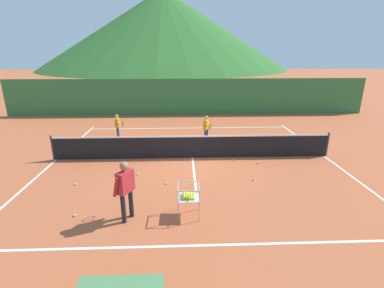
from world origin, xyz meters
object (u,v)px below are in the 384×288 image
at_px(tennis_net, 192,147).
at_px(tennis_ball_6, 137,174).
at_px(ball_cart, 188,196).
at_px(tennis_ball_1, 182,192).
at_px(instructor, 125,186).
at_px(tennis_ball_5, 75,215).
at_px(tennis_ball_3, 254,179).
at_px(tennis_ball_7, 75,184).
at_px(student_1, 206,126).
at_px(student_0, 118,124).
at_px(tennis_ball_4, 234,160).
at_px(tennis_ball_2, 166,183).
at_px(tennis_ball_0, 258,163).

distance_m(tennis_net, tennis_ball_6, 2.70).
relative_size(ball_cart, tennis_ball_1, 13.22).
height_order(instructor, tennis_ball_1, instructor).
bearing_deg(tennis_ball_5, tennis_ball_3, 20.42).
bearing_deg(tennis_ball_7, student_1, 43.95).
bearing_deg(tennis_ball_6, tennis_ball_1, -41.97).
xyz_separation_m(student_0, ball_cart, (3.41, -7.29, -0.17)).
relative_size(student_0, student_1, 0.98).
bearing_deg(tennis_ball_4, tennis_ball_6, -162.31).
bearing_deg(tennis_ball_6, student_1, 53.78).
xyz_separation_m(instructor, tennis_ball_7, (-2.13, 2.08, -0.96)).
bearing_deg(tennis_ball_2, student_1, 69.36).
bearing_deg(student_1, tennis_ball_2, -110.64).
xyz_separation_m(tennis_ball_1, tennis_ball_4, (2.18, 2.67, 0.00)).
xyz_separation_m(ball_cart, tennis_ball_4, (2.01, 3.93, -0.56)).
bearing_deg(student_0, tennis_ball_6, -70.47).
height_order(tennis_ball_4, tennis_ball_6, same).
bearing_deg(tennis_ball_5, tennis_ball_4, 37.04).
bearing_deg(student_0, tennis_ball_7, -93.78).
bearing_deg(ball_cart, tennis_ball_7, 152.33).
distance_m(tennis_ball_4, tennis_ball_5, 6.41).
distance_m(student_0, student_1, 4.54).
relative_size(tennis_ball_1, tennis_ball_2, 1.00).
relative_size(student_0, tennis_ball_2, 18.64).
bearing_deg(tennis_ball_5, tennis_ball_0, 30.66).
distance_m(tennis_ball_4, tennis_ball_7, 6.09).
relative_size(tennis_ball_4, tennis_ball_7, 1.00).
xyz_separation_m(instructor, student_1, (2.71, 6.75, -0.22)).
distance_m(tennis_ball_2, tennis_ball_5, 3.05).
height_order(instructor, tennis_ball_0, instructor).
xyz_separation_m(tennis_net, tennis_ball_6, (-2.08, -1.65, -0.47)).
xyz_separation_m(instructor, tennis_ball_1, (1.46, 1.38, -0.96)).
height_order(tennis_ball_0, tennis_ball_2, same).
distance_m(instructor, tennis_ball_3, 4.66).
distance_m(tennis_ball_6, tennis_ball_7, 2.11).
relative_size(instructor, tennis_ball_3, 24.44).
xyz_separation_m(tennis_ball_1, tennis_ball_3, (2.52, 0.84, 0.00)).
height_order(student_1, tennis_ball_5, student_1).
xyz_separation_m(tennis_net, ball_cart, (-0.30, -4.37, 0.09)).
height_order(tennis_ball_2, tennis_ball_5, same).
relative_size(tennis_net, student_0, 9.16).
relative_size(tennis_ball_0, tennis_ball_1, 1.00).
bearing_deg(tennis_ball_0, tennis_ball_2, -154.59).
relative_size(ball_cart, tennis_ball_5, 13.22).
distance_m(tennis_net, tennis_ball_4, 1.83).
xyz_separation_m(student_0, tennis_ball_5, (0.30, -7.22, -0.73)).
distance_m(tennis_net, tennis_ball_1, 3.17).
bearing_deg(tennis_ball_5, instructor, -6.98).
bearing_deg(student_0, tennis_ball_2, -63.14).
relative_size(tennis_ball_4, tennis_ball_6, 1.00).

